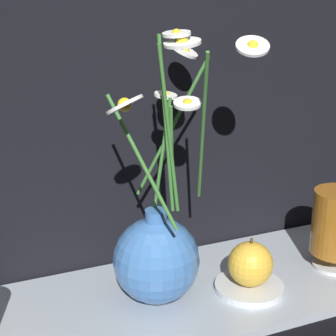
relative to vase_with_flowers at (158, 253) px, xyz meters
The scene contains 5 objects.
ground_plane 0.09m from the vase_with_flowers, 12.57° to the left, with size 6.00×6.00×0.00m, color black.
shelf 0.09m from the vase_with_flowers, 12.57° to the left, with size 0.73×0.26×0.01m.
vase_with_flowers is the anchor object (origin of this frame).
saucer_plate 0.16m from the vase_with_flowers, 11.71° to the right, with size 0.11×0.11×0.01m.
orange_fruit 0.14m from the vase_with_flowers, 11.71° to the right, with size 0.07×0.07×0.08m.
Camera 1 is at (-0.30, -0.68, 0.46)m, focal length 60.00 mm.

